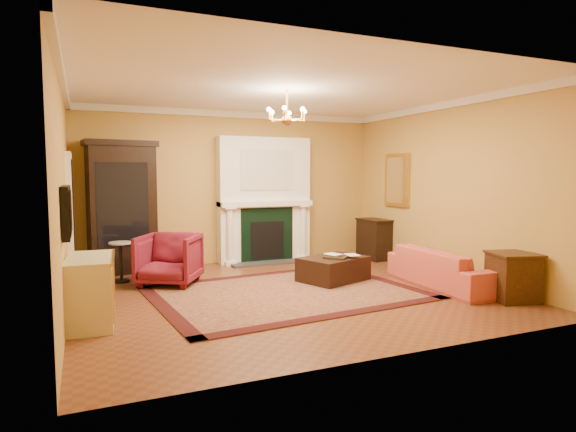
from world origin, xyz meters
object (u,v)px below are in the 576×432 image
china_cabinet (122,210)px  coral_sofa (445,261)px  leather_ottoman (333,269)px  end_table (513,278)px  commode (90,290)px  wingback_armchair (169,257)px  pedestal_table (121,259)px  console_table (374,240)px

china_cabinet → coral_sofa: size_ratio=1.10×
coral_sofa → leather_ottoman: 1.77m
coral_sofa → end_table: (0.29, -1.04, -0.08)m
leather_ottoman → commode: bearing=172.4°
wingback_armchair → commode: size_ratio=0.84×
china_cabinet → commode: size_ratio=2.11×
pedestal_table → console_table: size_ratio=0.82×
pedestal_table → coral_sofa: (4.66, -2.34, 0.02)m
pedestal_table → wingback_armchair: bearing=-35.8°
console_table → end_table: bearing=-93.2°
leather_ottoman → coral_sofa: bearing=-56.0°
coral_sofa → wingback_armchair: bearing=67.7°
wingback_armchair → console_table: wingback_armchair is taller
china_cabinet → end_table: size_ratio=3.50×
pedestal_table → console_table: bearing=2.3°
china_cabinet → commode: (-0.59, -2.96, -0.73)m
coral_sofa → end_table: coral_sofa is taller
console_table → leather_ottoman: (-1.79, -1.52, -0.19)m
wingback_armchair → console_table: size_ratio=1.12×
commode → console_table: bearing=27.3°
coral_sofa → console_table: 2.57m
pedestal_table → leather_ottoman: pedestal_table is taller
wingback_armchair → leather_ottoman: (2.53, -0.81, -0.24)m
end_table → coral_sofa: bearing=105.8°
leather_ottoman → pedestal_table: bearing=137.3°
wingback_armchair → china_cabinet: bearing=144.3°
wingback_armchair → coral_sofa: (3.97, -1.84, -0.05)m
wingback_armchair → coral_sofa: size_ratio=0.44×
pedestal_table → console_table: 5.02m
wingback_armchair → console_table: 4.38m
commode → leather_ottoman: 3.82m
pedestal_table → leather_ottoman: 3.49m
console_table → wingback_armchair: bearing=-172.9°
wingback_armchair → leather_ottoman: 2.67m
wingback_armchair → console_table: (4.32, 0.71, -0.05)m
console_table → leather_ottoman: 2.36m
coral_sofa → leather_ottoman: size_ratio=1.97×
commode → console_table: 6.00m
china_cabinet → wingback_armchair: (0.60, -1.30, -0.68)m
wingback_armchair → coral_sofa: 4.37m
commode → pedestal_table: bearing=81.2°
pedestal_table → end_table: (4.96, -3.38, -0.06)m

